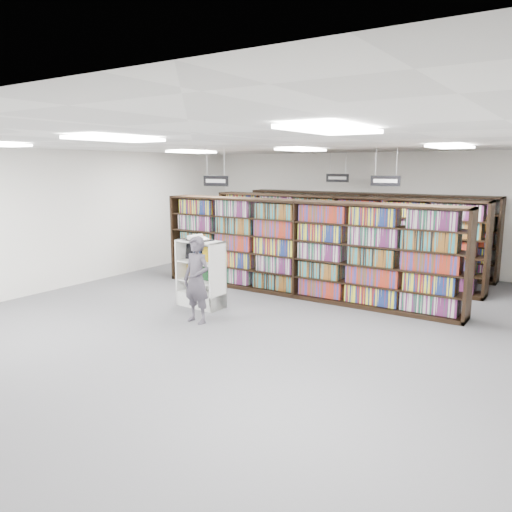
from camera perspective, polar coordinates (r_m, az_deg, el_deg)
The scene contains 18 objects.
floor at distance 9.45m, azimuth -0.90°, elevation -7.12°, with size 12.00×12.00×0.00m, color #59595E.
ceiling at distance 9.03m, azimuth -0.96°, elevation 12.66°, with size 10.00×12.00×0.10m, color silver.
wall_back at distance 14.43m, azimuth 12.63°, elevation 5.13°, with size 10.00×0.10×3.20m, color white.
wall_left at distance 12.59m, azimuth -20.16°, elevation 4.05°, with size 0.10×12.00×3.20m, color white.
bookshelf_row_near at distance 10.88m, azimuth 5.01°, elevation 0.83°, with size 7.00×0.60×2.10m.
bookshelf_row_mid at distance 12.66m, azimuth 9.31°, elevation 2.05°, with size 7.00×0.60×2.10m.
bookshelf_row_far at distance 14.21m, azimuth 12.11°, elevation 2.84°, with size 7.00×0.60×2.10m.
aisle_sign_left at distance 10.72m, azimuth -4.62°, elevation 8.66°, with size 0.65×0.02×0.80m.
aisle_sign_right at distance 11.06m, azimuth 14.57°, elevation 8.41°, with size 0.65×0.02×0.80m.
aisle_sign_center at distance 13.65m, azimuth 9.29°, elevation 8.88°, with size 0.65×0.02×0.80m.
troffer_front_center at distance 6.76m, azimuth -15.78°, elevation 12.78°, with size 0.60×1.20×0.04m, color white.
troffer_front_right at distance 4.93m, azimuth 8.60°, elevation 14.14°, with size 0.60×1.20×0.04m, color white.
troffer_back_left at distance 12.44m, azimuth -7.35°, elevation 11.71°, with size 0.60×1.20×0.04m, color white.
troffer_back_center at distance 10.74m, azimuth 5.19°, elevation 12.01°, with size 0.60×1.20×0.04m, color white.
troffer_back_right at distance 9.69m, azimuth 21.36°, elevation 11.57°, with size 0.60×1.20×0.04m, color white.
endcap_display at distance 10.21m, azimuth -6.18°, elevation -3.17°, with size 1.00×0.56×1.36m.
open_book at distance 10.09m, azimuth -6.91°, elevation 2.00°, with size 0.73×0.51×0.13m.
shopper at distance 9.08m, azimuth -6.80°, elevation -2.74°, with size 0.58×0.38×1.58m, color #47424C.
Camera 1 is at (5.07, -7.46, 2.81)m, focal length 35.00 mm.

